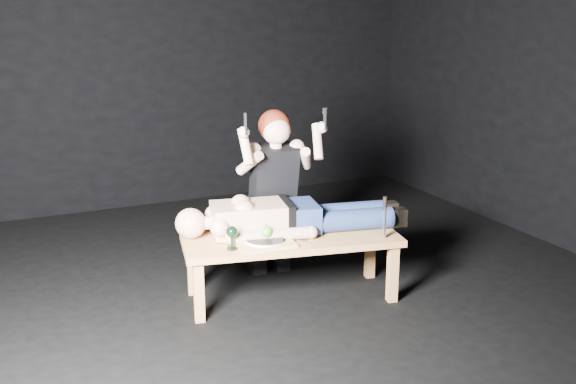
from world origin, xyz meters
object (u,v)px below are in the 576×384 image
object	(u,v)px
kneeling_woman	(271,190)
serving_tray	(264,243)
table	(291,267)
carving_knife	(384,217)
lying_man	(294,212)
goblet	(232,238)

from	to	relation	value
kneeling_woman	serving_tray	distance (m)	0.65
table	carving_knife	bearing A→B (deg)	-16.34
lying_man	serving_tray	distance (m)	0.36
lying_man	carving_knife	bearing A→B (deg)	-27.36
kneeling_woman	serving_tray	size ratio (longest dim) A/B	3.48
kneeling_woman	table	bearing A→B (deg)	-91.56
kneeling_woman	serving_tray	xyz separation A→B (m)	(-0.28, -0.55, -0.19)
lying_man	carving_knife	xyz separation A→B (m)	(0.49, -0.39, 0.01)
table	goblet	xyz separation A→B (m)	(-0.45, -0.07, 0.30)
table	kneeling_woman	bearing A→B (deg)	94.66
table	goblet	bearing A→B (deg)	-159.78
serving_tray	kneeling_woman	bearing A→B (deg)	62.92
kneeling_woman	carving_knife	distance (m)	0.91
carving_knife	kneeling_woman	bearing A→B (deg)	134.51
carving_knife	serving_tray	bearing A→B (deg)	175.98
serving_tray	table	bearing A→B (deg)	18.64
lying_man	serving_tray	xyz separation A→B (m)	(-0.29, -0.18, -0.12)
serving_tray	goblet	xyz separation A→B (m)	(-0.22, 0.00, 0.07)
table	serving_tray	distance (m)	0.34
goblet	carving_knife	distance (m)	1.03
table	lying_man	world-z (taller)	lying_man
serving_tray	goblet	world-z (taller)	goblet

